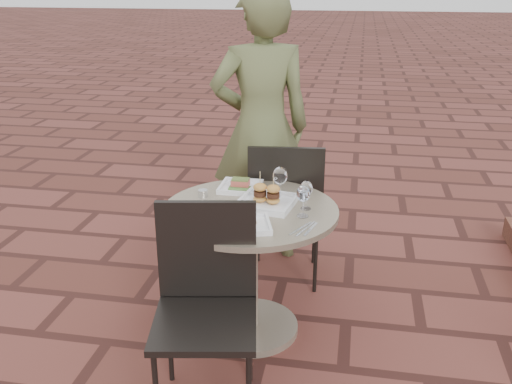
% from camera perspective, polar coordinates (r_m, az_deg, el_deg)
% --- Properties ---
extents(ground, '(60.00, 60.00, 0.00)m').
position_cam_1_polar(ground, '(3.04, 0.49, -16.43)').
color(ground, '#5D2B24').
rests_on(ground, ground).
extents(cafe_table, '(0.90, 0.90, 0.73)m').
position_cam_1_polar(cafe_table, '(3.01, -0.57, -5.95)').
color(cafe_table, gray).
rests_on(cafe_table, ground).
extents(chair_far, '(0.48, 0.48, 0.93)m').
position_cam_1_polar(chair_far, '(3.45, 2.99, -1.08)').
color(chair_far, black).
rests_on(chair_far, ground).
extents(chair_near, '(0.51, 0.51, 0.93)m').
position_cam_1_polar(chair_near, '(2.54, -5.03, -9.85)').
color(chair_near, black).
rests_on(chair_near, ground).
extents(diner, '(0.77, 0.63, 1.81)m').
position_cam_1_polar(diner, '(3.73, 0.51, 6.36)').
color(diner, '#535A31').
rests_on(diner, ground).
extents(plate_salmon, '(0.22, 0.22, 0.06)m').
position_cam_1_polar(plate_salmon, '(3.15, -1.57, 0.59)').
color(plate_salmon, white).
rests_on(plate_salmon, cafe_table).
extents(plate_sliders, '(0.32, 0.32, 0.18)m').
position_cam_1_polar(plate_sliders, '(2.93, 1.06, -0.70)').
color(plate_sliders, white).
rests_on(plate_sliders, cafe_table).
extents(plate_tuna, '(0.27, 0.27, 0.03)m').
position_cam_1_polar(plate_tuna, '(2.68, -0.94, -3.28)').
color(plate_tuna, white).
rests_on(plate_tuna, cafe_table).
extents(wine_glass_right, '(0.07, 0.07, 0.16)m').
position_cam_1_polar(wine_glass_right, '(2.77, 4.76, -0.26)').
color(wine_glass_right, white).
rests_on(wine_glass_right, cafe_table).
extents(wine_glass_mid, '(0.08, 0.08, 0.18)m').
position_cam_1_polar(wine_glass_mid, '(2.97, 2.42, 1.56)').
color(wine_glass_mid, white).
rests_on(wine_glass_mid, cafe_table).
extents(wine_glass_far, '(0.06, 0.06, 0.15)m').
position_cam_1_polar(wine_glass_far, '(2.87, 5.05, 0.28)').
color(wine_glass_far, white).
rests_on(wine_glass_far, cafe_table).
extents(steel_ramekin, '(0.07, 0.07, 0.04)m').
position_cam_1_polar(steel_ramekin, '(3.06, -5.33, -0.13)').
color(steel_ramekin, silver).
rests_on(steel_ramekin, cafe_table).
extents(cutlery_set, '(0.14, 0.21, 0.00)m').
position_cam_1_polar(cutlery_set, '(2.68, 4.97, -3.69)').
color(cutlery_set, silver).
rests_on(cutlery_set, cafe_table).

